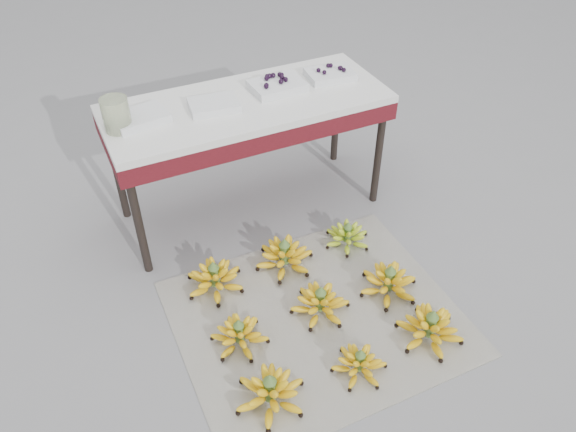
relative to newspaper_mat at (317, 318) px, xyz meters
name	(u,v)px	position (x,y,z in m)	size (l,w,h in m)	color
ground	(322,331)	(-0.01, -0.08, 0.00)	(60.00, 60.00, 0.00)	slate
newspaper_mat	(317,318)	(0.00, 0.00, 0.00)	(1.25, 1.05, 0.01)	silver
bunch_front_left	(270,392)	(-0.37, -0.30, 0.06)	(0.30, 0.30, 0.18)	#F9C700
bunch_front_center	(359,364)	(0.02, -0.33, 0.05)	(0.28, 0.28, 0.14)	#F9C700
bunch_front_right	(430,328)	(0.39, -0.31, 0.06)	(0.34, 0.34, 0.18)	#F9C700
bunch_mid_left	(239,335)	(-0.37, 0.02, 0.06)	(0.27, 0.27, 0.15)	#F9C700
bunch_mid_center	(320,303)	(0.03, 0.03, 0.06)	(0.35, 0.35, 0.16)	#F9C700
bunch_mid_right	(389,283)	(0.38, 0.00, 0.06)	(0.37, 0.37, 0.17)	#F9C700
bunch_back_left	(215,279)	(-0.36, 0.38, 0.06)	(0.29, 0.29, 0.17)	#F9C700
bunch_back_center	(285,256)	(0.01, 0.37, 0.06)	(0.36, 0.36, 0.18)	#F9C700
bunch_back_right	(347,236)	(0.37, 0.38, 0.05)	(0.31, 0.31, 0.15)	#93B320
vendor_table	(247,114)	(0.04, 0.87, 0.60)	(1.41, 0.56, 0.68)	black
tray_far_left	(140,118)	(-0.48, 0.90, 0.69)	(0.27, 0.21, 0.04)	silver
tray_left	(214,105)	(-0.13, 0.87, 0.69)	(0.25, 0.20, 0.04)	silver
tray_right	(277,85)	(0.22, 0.91, 0.70)	(0.27, 0.20, 0.07)	silver
tray_far_right	(330,74)	(0.53, 0.91, 0.70)	(0.26, 0.20, 0.06)	silver
glass_jar	(116,115)	(-0.58, 0.87, 0.75)	(0.12, 0.12, 0.16)	beige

